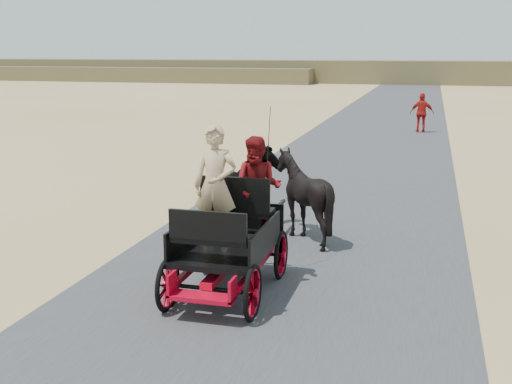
% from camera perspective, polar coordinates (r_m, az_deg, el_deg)
% --- Properties ---
extents(ground, '(140.00, 140.00, 0.00)m').
position_cam_1_polar(ground, '(10.20, 1.71, -8.02)').
color(ground, tan).
extents(road, '(6.00, 140.00, 0.01)m').
position_cam_1_polar(road, '(10.20, 1.71, -7.99)').
color(road, '#38383A').
rests_on(road, ground).
extents(ridge_far, '(140.00, 6.00, 2.40)m').
position_cam_1_polar(ridge_far, '(71.36, 13.66, 10.31)').
color(ridge_far, brown).
rests_on(ridge_far, ground).
extents(ridge_near, '(40.00, 4.00, 1.60)m').
position_cam_1_polar(ridge_near, '(74.65, -10.53, 10.23)').
color(ridge_near, brown).
rests_on(ridge_near, ground).
extents(carriage, '(1.30, 2.40, 0.72)m').
position_cam_1_polar(carriage, '(9.71, -2.50, -6.84)').
color(carriage, black).
rests_on(carriage, ground).
extents(horse_left, '(0.91, 2.01, 1.70)m').
position_cam_1_polar(horse_left, '(12.49, -0.75, -0.08)').
color(horse_left, black).
rests_on(horse_left, ground).
extents(horse_right, '(1.37, 1.54, 1.70)m').
position_cam_1_polar(horse_right, '(12.24, 4.21, -0.37)').
color(horse_right, black).
rests_on(horse_right, ground).
extents(driver_man, '(0.66, 0.43, 1.80)m').
position_cam_1_polar(driver_man, '(9.48, -3.63, 0.58)').
color(driver_man, tan).
rests_on(driver_man, carriage).
extents(passenger_woman, '(0.77, 0.60, 1.58)m').
position_cam_1_polar(passenger_woman, '(9.87, 0.16, 0.43)').
color(passenger_woman, '#660C0F').
rests_on(passenger_woman, carriage).
extents(pedestrian, '(1.04, 0.50, 1.73)m').
position_cam_1_polar(pedestrian, '(29.17, 14.53, 6.82)').
color(pedestrian, '#A31612').
rests_on(pedestrian, ground).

